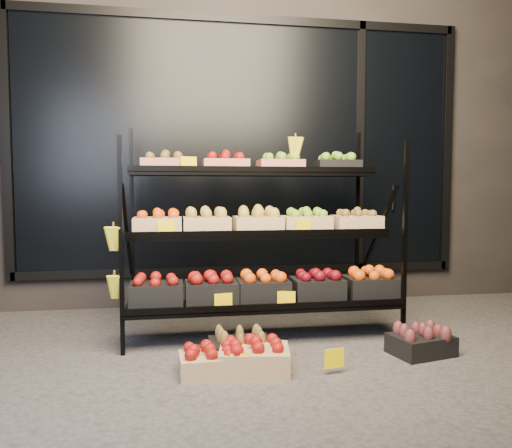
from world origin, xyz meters
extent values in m
plane|color=#514F4C|center=(0.00, 0.00, 0.00)|extent=(24.00, 24.00, 0.00)
cube|color=#2D2826|center=(0.00, 2.60, 1.75)|extent=(6.00, 2.00, 3.50)
cube|color=black|center=(0.00, 1.58, 1.55)|extent=(4.20, 0.04, 2.40)
cube|color=black|center=(0.00, 1.56, 0.34)|extent=(4.30, 0.06, 0.08)
cube|color=black|center=(0.00, 1.56, 2.76)|extent=(4.30, 0.06, 0.08)
cube|color=black|center=(-2.15, 1.56, 1.55)|extent=(0.08, 0.06, 2.50)
cube|color=black|center=(2.15, 1.56, 1.55)|extent=(0.08, 0.06, 2.50)
cube|color=black|center=(1.20, 1.56, 1.55)|extent=(0.06, 0.06, 2.50)
cylinder|color=black|center=(1.55, 1.53, 1.05)|extent=(0.02, 0.02, 0.25)
cube|color=black|center=(-1.02, 0.18, 0.75)|extent=(0.03, 0.03, 1.50)
cube|color=black|center=(1.02, 0.18, 0.75)|extent=(0.03, 0.03, 1.50)
cube|color=black|center=(-1.02, 1.15, 0.83)|extent=(0.03, 0.03, 1.66)
cube|color=black|center=(1.02, 1.15, 0.83)|extent=(0.03, 0.03, 1.66)
cube|color=black|center=(0.00, 0.35, 0.27)|extent=(2.05, 0.42, 0.03)
cube|color=black|center=(0.00, 0.15, 0.30)|extent=(2.05, 0.02, 0.05)
cube|color=black|center=(0.00, 0.65, 0.77)|extent=(2.05, 0.40, 0.03)
cube|color=black|center=(0.00, 0.46, 0.80)|extent=(2.05, 0.02, 0.05)
cube|color=black|center=(0.00, 0.95, 1.27)|extent=(2.05, 0.40, 0.03)
cube|color=black|center=(0.00, 0.76, 1.30)|extent=(2.05, 0.02, 0.05)
cube|color=tan|center=(-0.74, 0.95, 1.33)|extent=(0.38, 0.28, 0.11)
ellipsoid|color=brown|center=(-0.74, 0.95, 1.42)|extent=(0.32, 0.24, 0.07)
cube|color=tan|center=(-0.23, 0.95, 1.33)|extent=(0.38, 0.28, 0.11)
ellipsoid|color=#9F0B0F|center=(-0.23, 0.95, 1.42)|extent=(0.32, 0.24, 0.07)
cube|color=tan|center=(0.24, 0.95, 1.33)|extent=(0.38, 0.28, 0.11)
ellipsoid|color=#72AE2B|center=(0.24, 0.95, 1.42)|extent=(0.32, 0.24, 0.07)
cube|color=black|center=(0.75, 0.95, 1.33)|extent=(0.38, 0.28, 0.11)
ellipsoid|color=#72AE2B|center=(0.75, 0.95, 1.42)|extent=(0.32, 0.24, 0.07)
cube|color=tan|center=(-0.79, 0.65, 0.85)|extent=(0.38, 0.28, 0.14)
ellipsoid|color=#E0510B|center=(-0.79, 0.65, 0.95)|extent=(0.32, 0.24, 0.07)
cube|color=tan|center=(-0.42, 0.65, 0.85)|extent=(0.38, 0.28, 0.14)
ellipsoid|color=gold|center=(-0.42, 0.65, 0.95)|extent=(0.32, 0.24, 0.07)
cube|color=tan|center=(0.00, 0.65, 0.85)|extent=(0.38, 0.28, 0.14)
ellipsoid|color=gold|center=(0.00, 0.65, 0.95)|extent=(0.32, 0.24, 0.07)
cube|color=tan|center=(0.39, 0.65, 0.85)|extent=(0.38, 0.28, 0.14)
ellipsoid|color=#72AE2B|center=(0.39, 0.65, 0.95)|extent=(0.32, 0.24, 0.07)
cube|color=tan|center=(0.82, 0.65, 0.85)|extent=(0.38, 0.28, 0.14)
ellipsoid|color=brown|center=(0.82, 0.65, 0.95)|extent=(0.32, 0.24, 0.07)
cube|color=black|center=(-0.80, 0.35, 0.37)|extent=(0.38, 0.28, 0.18)
ellipsoid|color=#9F0B0F|center=(-0.80, 0.35, 0.49)|extent=(0.32, 0.24, 0.07)
cube|color=black|center=(-0.40, 0.35, 0.37)|extent=(0.38, 0.28, 0.18)
ellipsoid|color=#9F0B0F|center=(-0.40, 0.35, 0.49)|extent=(0.32, 0.24, 0.07)
cube|color=black|center=(-0.02, 0.35, 0.37)|extent=(0.38, 0.28, 0.18)
ellipsoid|color=#E0510B|center=(-0.02, 0.35, 0.49)|extent=(0.32, 0.24, 0.07)
cube|color=black|center=(0.40, 0.35, 0.37)|extent=(0.38, 0.28, 0.18)
ellipsoid|color=#660710|center=(0.40, 0.35, 0.49)|extent=(0.32, 0.24, 0.07)
cube|color=black|center=(0.83, 0.35, 0.37)|extent=(0.38, 0.28, 0.18)
ellipsoid|color=#E0510B|center=(0.83, 0.35, 0.49)|extent=(0.32, 0.24, 0.07)
ellipsoid|color=yellow|center=(-1.07, 0.20, 0.89)|extent=(0.14, 0.08, 0.22)
ellipsoid|color=yellow|center=(-1.07, 0.20, 0.56)|extent=(0.14, 0.08, 0.22)
ellipsoid|color=yellow|center=(0.35, 0.85, 1.58)|extent=(0.14, 0.08, 0.22)
cube|color=#FFD300|center=(-0.73, 0.50, 0.84)|extent=(0.13, 0.01, 0.12)
cube|color=#FFD300|center=(0.33, 0.50, 0.84)|extent=(0.13, 0.01, 0.12)
cube|color=#FFD300|center=(-0.55, 0.80, 1.34)|extent=(0.13, 0.01, 0.12)
cube|color=#FFD300|center=(-0.33, 0.20, 0.34)|extent=(0.13, 0.01, 0.12)
cube|color=#FFD300|center=(0.13, 0.20, 0.34)|extent=(0.13, 0.01, 0.12)
cube|color=#FFD300|center=(-0.29, -0.40, 0.06)|extent=(0.13, 0.01, 0.12)
cube|color=#FFD300|center=(0.29, -0.40, 0.06)|extent=(0.13, 0.01, 0.12)
cube|color=tan|center=(-0.47, -0.27, 0.06)|extent=(0.37, 0.28, 0.12)
ellipsoid|color=#9F0B0F|center=(-0.47, -0.27, 0.15)|extent=(0.31, 0.24, 0.07)
cube|color=black|center=(-0.24, -0.07, 0.07)|extent=(0.41, 0.30, 0.14)
ellipsoid|color=brown|center=(-0.24, -0.07, 0.17)|extent=(0.34, 0.25, 0.07)
cube|color=tan|center=(-0.18, -0.27, 0.07)|extent=(0.48, 0.38, 0.15)
ellipsoid|color=#9F0B0F|center=(-0.18, -0.27, 0.18)|extent=(0.40, 0.32, 0.07)
cube|color=black|center=(1.00, -0.14, 0.07)|extent=(0.45, 0.37, 0.14)
ellipsoid|color=maroon|center=(1.00, -0.14, 0.17)|extent=(0.38, 0.31, 0.07)
camera|label=1|loc=(-0.67, -3.28, 1.14)|focal=35.00mm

